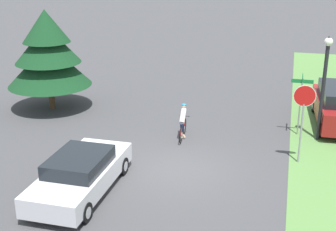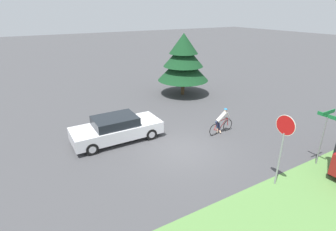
{
  "view_description": "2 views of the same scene",
  "coord_description": "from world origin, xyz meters",
  "px_view_note": "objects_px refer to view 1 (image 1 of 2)",
  "views": [
    {
      "loc": [
        3.62,
        -14.91,
        7.62
      ],
      "look_at": [
        -0.86,
        1.99,
        1.34
      ],
      "focal_mm": 50.0,
      "sensor_mm": 36.0,
      "label": 1
    },
    {
      "loc": [
        9.7,
        -6.42,
        6.64
      ],
      "look_at": [
        -2.15,
        0.49,
        1.01
      ],
      "focal_mm": 28.0,
      "sensor_mm": 36.0,
      "label": 2
    }
  ],
  "objects_px": {
    "street_lamp": "(324,77)",
    "conifer_tall_near": "(48,53)",
    "stop_sign": "(304,108)",
    "street_name_sign": "(301,94)",
    "sedan_left_lane": "(81,174)",
    "cyclist": "(183,122)"
  },
  "relations": [
    {
      "from": "sedan_left_lane",
      "to": "stop_sign",
      "type": "distance_m",
      "value": 8.23
    },
    {
      "from": "conifer_tall_near",
      "to": "street_name_sign",
      "type": "bearing_deg",
      "value": -2.3
    },
    {
      "from": "sedan_left_lane",
      "to": "stop_sign",
      "type": "relative_size",
      "value": 1.57
    },
    {
      "from": "stop_sign",
      "to": "street_name_sign",
      "type": "height_order",
      "value": "stop_sign"
    },
    {
      "from": "stop_sign",
      "to": "street_lamp",
      "type": "height_order",
      "value": "street_lamp"
    },
    {
      "from": "sedan_left_lane",
      "to": "stop_sign",
      "type": "bearing_deg",
      "value": -58.53
    },
    {
      "from": "sedan_left_lane",
      "to": "stop_sign",
      "type": "xyz_separation_m",
      "value": [
        6.91,
        4.21,
        1.5
      ]
    },
    {
      "from": "stop_sign",
      "to": "street_name_sign",
      "type": "distance_m",
      "value": 2.9
    },
    {
      "from": "cyclist",
      "to": "street_name_sign",
      "type": "bearing_deg",
      "value": -75.27
    },
    {
      "from": "cyclist",
      "to": "street_lamp",
      "type": "relative_size",
      "value": 0.41
    },
    {
      "from": "sedan_left_lane",
      "to": "street_lamp",
      "type": "bearing_deg",
      "value": -48.69
    },
    {
      "from": "cyclist",
      "to": "conifer_tall_near",
      "type": "bearing_deg",
      "value": 68.85
    },
    {
      "from": "cyclist",
      "to": "stop_sign",
      "type": "height_order",
      "value": "stop_sign"
    },
    {
      "from": "cyclist",
      "to": "street_lamp",
      "type": "distance_m",
      "value": 6.03
    },
    {
      "from": "stop_sign",
      "to": "street_lamp",
      "type": "xyz_separation_m",
      "value": [
        0.78,
        2.52,
        0.55
      ]
    },
    {
      "from": "street_name_sign",
      "to": "street_lamp",
      "type": "bearing_deg",
      "value": -23.23
    },
    {
      "from": "stop_sign",
      "to": "conifer_tall_near",
      "type": "xyz_separation_m",
      "value": [
        -11.99,
        3.35,
        0.63
      ]
    },
    {
      "from": "sedan_left_lane",
      "to": "cyclist",
      "type": "bearing_deg",
      "value": -21.63
    },
    {
      "from": "street_name_sign",
      "to": "conifer_tall_near",
      "type": "distance_m",
      "value": 11.99
    },
    {
      "from": "street_name_sign",
      "to": "conifer_tall_near",
      "type": "bearing_deg",
      "value": 177.7
    },
    {
      "from": "street_lamp",
      "to": "conifer_tall_near",
      "type": "xyz_separation_m",
      "value": [
        -12.77,
        0.83,
        0.08
      ]
    },
    {
      "from": "stop_sign",
      "to": "street_name_sign",
      "type": "relative_size",
      "value": 1.15
    }
  ]
}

